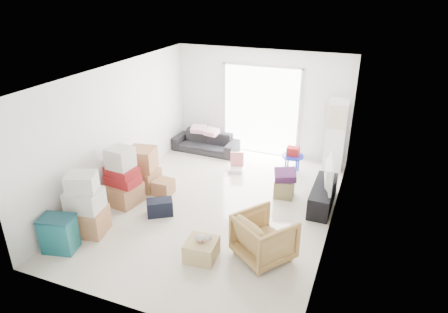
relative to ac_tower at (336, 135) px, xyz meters
name	(u,v)px	position (x,y,z in m)	size (l,w,h in m)	color
room_shell	(216,144)	(-1.95, -2.65, 0.48)	(4.98, 6.48, 3.18)	beige
sliding_door	(261,107)	(-1.95, 0.33, 0.37)	(2.10, 0.04, 2.33)	white
ac_tower	(336,135)	(0.00, 0.00, 0.00)	(0.45, 0.30, 1.75)	white
tv_console	(323,196)	(0.05, -1.84, -0.65)	(0.41, 1.36, 0.45)	black
television	(324,183)	(0.05, -1.84, -0.36)	(0.96, 0.55, 0.13)	black
sofa	(206,139)	(-3.30, -0.15, -0.54)	(1.73, 0.51, 0.68)	#232327
pillow_left	(198,124)	(-3.51, -0.12, -0.13)	(0.39, 0.31, 0.12)	#E4A6B5
pillow_right	(212,127)	(-3.10, -0.19, -0.14)	(0.33, 0.26, 0.11)	#E4A6B5
armchair	(264,235)	(-0.59, -3.87, -0.45)	(0.83, 0.78, 0.85)	tan
storage_bins	(59,234)	(-3.85, -4.96, -0.55)	(0.63, 0.51, 0.64)	#14585D
box_stack_a	(86,207)	(-3.75, -4.36, -0.35)	(0.73, 0.65, 1.18)	#9C6E46
box_stack_b	(123,180)	(-3.75, -3.23, -0.35)	(0.71, 0.68, 1.22)	#9C6E46
box_stack_c	(143,169)	(-3.72, -2.54, -0.42)	(0.66, 0.62, 0.94)	#9C6E46
loose_box	(163,187)	(-3.20, -2.60, -0.71)	(0.38, 0.38, 0.32)	#9C6E46
duffel_bag	(160,207)	(-2.85, -3.36, -0.72)	(0.49, 0.30, 0.32)	black
ottoman	(284,188)	(-0.76, -1.75, -0.68)	(0.39, 0.39, 0.39)	olive
blanket	(285,177)	(-0.76, -1.75, -0.41)	(0.43, 0.43, 0.14)	#3E1B44
kids_table	(293,155)	(-0.87, -0.56, -0.42)	(0.51, 0.51, 0.64)	#1121A9
toy_walker	(236,166)	(-2.14, -0.97, -0.75)	(0.40, 0.38, 0.45)	silver
wood_crate	(202,250)	(-1.53, -4.28, -0.71)	(0.50, 0.50, 0.33)	tan
plush_bunny	(203,238)	(-1.50, -4.27, -0.48)	(0.28, 0.16, 0.14)	#B2ADA8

